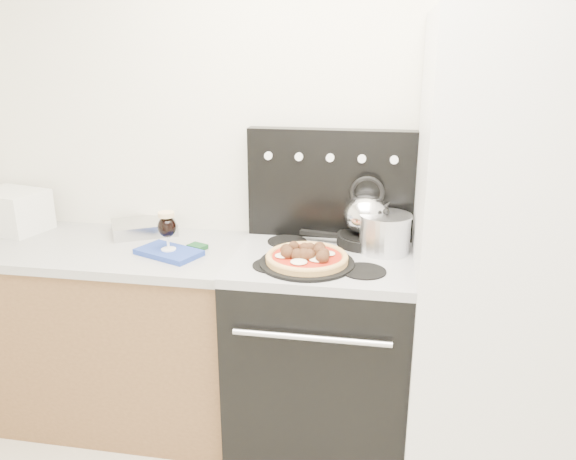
% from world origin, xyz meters
% --- Properties ---
extents(room_shell, '(3.52, 3.01, 2.52)m').
position_xyz_m(room_shell, '(0.00, 0.29, 1.25)').
color(room_shell, beige).
rests_on(room_shell, ground).
extents(base_cabinet, '(1.45, 0.60, 0.86)m').
position_xyz_m(base_cabinet, '(-1.02, 1.20, 0.43)').
color(base_cabinet, brown).
rests_on(base_cabinet, ground).
extents(countertop, '(1.48, 0.63, 0.04)m').
position_xyz_m(countertop, '(-1.02, 1.20, 0.88)').
color(countertop, '#A8A8A8').
rests_on(countertop, base_cabinet).
extents(stove_body, '(0.76, 0.65, 0.88)m').
position_xyz_m(stove_body, '(0.08, 1.18, 0.44)').
color(stove_body, black).
rests_on(stove_body, ground).
extents(cooktop, '(0.76, 0.65, 0.04)m').
position_xyz_m(cooktop, '(0.08, 1.18, 0.90)').
color(cooktop, '#ADADB2').
rests_on(cooktop, stove_body).
extents(backguard, '(0.76, 0.08, 0.50)m').
position_xyz_m(backguard, '(0.08, 1.45, 1.17)').
color(backguard, black).
rests_on(backguard, cooktop).
extents(fridge, '(0.64, 0.68, 1.90)m').
position_xyz_m(fridge, '(0.78, 1.15, 0.95)').
color(fridge, silver).
rests_on(fridge, ground).
extents(toaster_oven, '(0.36, 0.30, 0.20)m').
position_xyz_m(toaster_oven, '(-1.48, 1.33, 1.00)').
color(toaster_oven, silver).
rests_on(toaster_oven, countertop).
extents(foil_sheet, '(0.37, 0.34, 0.06)m').
position_xyz_m(foil_sheet, '(-0.82, 1.39, 0.93)').
color(foil_sheet, silver).
rests_on(foil_sheet, countertop).
extents(oven_mitt, '(0.32, 0.26, 0.02)m').
position_xyz_m(oven_mitt, '(-0.59, 1.12, 0.91)').
color(oven_mitt, '#213A9A').
rests_on(oven_mitt, countertop).
extents(beer_glass, '(0.08, 0.08, 0.18)m').
position_xyz_m(beer_glass, '(-0.59, 1.12, 1.01)').
color(beer_glass, black).
rests_on(beer_glass, oven_mitt).
extents(pizza_pan, '(0.44, 0.44, 0.01)m').
position_xyz_m(pizza_pan, '(0.03, 1.07, 0.93)').
color(pizza_pan, black).
rests_on(pizza_pan, cooktop).
extents(pizza, '(0.37, 0.37, 0.05)m').
position_xyz_m(pizza, '(0.03, 1.07, 0.96)').
color(pizza, tan).
rests_on(pizza, pizza_pan).
extents(skillet, '(0.30, 0.30, 0.05)m').
position_xyz_m(skillet, '(0.25, 1.35, 0.94)').
color(skillet, black).
rests_on(skillet, cooktop).
extents(tea_kettle, '(0.21, 0.21, 0.22)m').
position_xyz_m(tea_kettle, '(0.25, 1.35, 1.08)').
color(tea_kettle, white).
rests_on(tea_kettle, skillet).
extents(stock_pot, '(0.26, 0.26, 0.16)m').
position_xyz_m(stock_pot, '(0.34, 1.27, 1.00)').
color(stock_pot, silver).
rests_on(stock_pot, cooktop).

